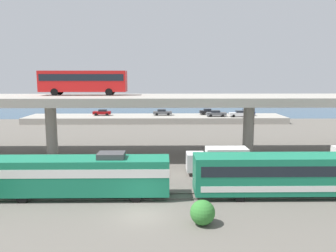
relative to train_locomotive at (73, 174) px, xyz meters
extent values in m
plane|color=#605B54|center=(6.42, -4.00, -2.19)|extent=(260.00, 260.00, 0.00)
cube|color=#59544C|center=(6.42, -0.71, -2.13)|extent=(110.00, 0.12, 0.12)
cube|color=#59544C|center=(6.42, 0.71, -2.13)|extent=(110.00, 0.12, 0.12)
cube|color=#197A56|center=(0.79, 0.00, -0.11)|extent=(15.84, 3.00, 3.20)
cube|color=white|center=(0.79, 0.00, 0.46)|extent=(15.84, 3.04, 0.77)
cube|color=black|center=(-5.51, 0.00, 0.78)|extent=(2.16, 2.70, 1.02)
cube|color=#3F3F42|center=(3.49, 0.00, 1.74)|extent=(2.40, 1.80, 0.50)
cylinder|color=black|center=(-4.16, -1.35, -1.71)|extent=(0.96, 0.18, 0.96)
cylinder|color=black|center=(-4.16, 1.35, -1.71)|extent=(0.96, 0.18, 0.96)
cylinder|color=black|center=(5.74, -1.35, -1.71)|extent=(0.96, 0.18, 0.96)
cylinder|color=black|center=(5.74, 1.35, -1.71)|extent=(0.96, 0.18, 0.96)
cube|color=#197A56|center=(22.26, 0.00, -0.03)|extent=(22.53, 3.00, 3.40)
cube|color=black|center=(22.26, 0.00, 0.58)|extent=(21.63, 3.04, 0.95)
cube|color=white|center=(22.26, 0.00, -0.98)|extent=(21.63, 3.04, 0.54)
cylinder|color=black|center=(14.94, -1.35, -1.73)|extent=(0.92, 0.18, 0.92)
cylinder|color=black|center=(14.94, 1.35, -1.73)|extent=(0.92, 0.18, 0.92)
cube|color=#9E998E|center=(6.42, 16.00, 5.58)|extent=(96.00, 11.16, 1.12)
cylinder|color=#9E998E|center=(-7.18, 16.00, 1.41)|extent=(1.50, 1.50, 7.21)
cylinder|color=#9E998E|center=(20.02, 16.00, 1.41)|extent=(1.50, 1.50, 7.21)
cube|color=red|center=(-2.95, 17.75, 8.09)|extent=(12.00, 2.55, 2.90)
cube|color=black|center=(-2.95, 17.75, 8.61)|extent=(11.52, 2.59, 0.93)
cube|color=black|center=(3.00, 17.75, 8.43)|extent=(0.08, 2.30, 1.74)
cylinder|color=black|center=(0.77, 18.96, 6.64)|extent=(1.00, 0.26, 1.00)
cylinder|color=black|center=(0.77, 16.53, 6.64)|extent=(1.00, 0.26, 1.00)
cylinder|color=black|center=(-6.67, 18.96, 6.64)|extent=(1.00, 0.26, 1.00)
cylinder|color=black|center=(-6.67, 16.53, 6.64)|extent=(1.00, 0.26, 1.00)
cube|color=silver|center=(11.81, 7.10, -0.75)|extent=(2.00, 2.30, 2.00)
cube|color=silver|center=(15.31, 7.10, -0.45)|extent=(4.60, 2.30, 2.60)
cylinder|color=black|center=(12.10, 6.01, -1.75)|extent=(0.88, 0.28, 0.88)
cylinder|color=black|center=(12.10, 8.19, -1.75)|extent=(0.88, 0.28, 0.88)
cylinder|color=black|center=(16.32, 6.01, -1.75)|extent=(0.88, 0.28, 0.88)
cylinder|color=black|center=(16.32, 8.19, -1.75)|extent=(0.88, 0.28, 0.88)
cube|color=#9E998E|center=(6.42, 51.00, -1.49)|extent=(61.99, 10.09, 1.41)
cube|color=#515459|center=(8.07, 52.01, -0.11)|extent=(4.56, 1.86, 0.70)
cube|color=#1E232B|center=(7.85, 52.01, 0.48)|extent=(2.01, 1.64, 0.48)
cylinder|color=black|center=(9.49, 52.89, -0.46)|extent=(0.64, 0.20, 0.64)
cylinder|color=black|center=(9.49, 51.13, -0.46)|extent=(0.64, 0.20, 0.64)
cylinder|color=black|center=(6.66, 52.89, -0.46)|extent=(0.64, 0.20, 0.64)
cylinder|color=black|center=(6.66, 51.13, -0.46)|extent=(0.64, 0.20, 0.64)
cube|color=silver|center=(26.20, 48.53, -0.11)|extent=(4.65, 1.76, 0.70)
cube|color=#1E232B|center=(26.43, 48.53, 0.48)|extent=(2.05, 1.55, 0.48)
cylinder|color=black|center=(24.76, 47.70, -0.46)|extent=(0.64, 0.20, 0.64)
cylinder|color=black|center=(24.76, 49.37, -0.46)|extent=(0.64, 0.20, 0.64)
cylinder|color=black|center=(27.64, 47.70, -0.46)|extent=(0.64, 0.20, 0.64)
cylinder|color=black|center=(27.64, 49.37, -0.46)|extent=(0.64, 0.20, 0.64)
cube|color=navy|center=(28.49, 51.24, -0.11)|extent=(4.13, 1.90, 0.70)
cube|color=#1E232B|center=(28.70, 51.24, 0.48)|extent=(1.82, 1.67, 0.48)
cylinder|color=black|center=(27.21, 50.34, -0.46)|extent=(0.64, 0.20, 0.64)
cylinder|color=black|center=(27.21, 52.14, -0.46)|extent=(0.64, 0.20, 0.64)
cylinder|color=black|center=(29.77, 50.34, -0.46)|extent=(0.64, 0.20, 0.64)
cylinder|color=black|center=(29.77, 52.14, -0.46)|extent=(0.64, 0.20, 0.64)
cube|color=maroon|center=(-6.81, 51.92, -0.11)|extent=(4.29, 1.74, 0.70)
cube|color=#1E232B|center=(-6.59, 51.92, 0.48)|extent=(1.89, 1.53, 0.48)
cylinder|color=black|center=(-8.14, 51.10, -0.46)|extent=(0.64, 0.20, 0.64)
cylinder|color=black|center=(-8.14, 52.75, -0.46)|extent=(0.64, 0.20, 0.64)
cylinder|color=black|center=(-5.47, 51.10, -0.46)|extent=(0.64, 0.20, 0.64)
cylinder|color=black|center=(-5.47, 52.75, -0.46)|extent=(0.64, 0.20, 0.64)
cube|color=#515459|center=(20.88, 49.08, -0.11)|extent=(4.64, 1.82, 0.70)
cube|color=#1E232B|center=(20.64, 49.08, 0.48)|extent=(2.04, 1.60, 0.48)
cylinder|color=black|center=(22.31, 49.94, -0.46)|extent=(0.64, 0.20, 0.64)
cylinder|color=black|center=(22.31, 48.21, -0.46)|extent=(0.64, 0.20, 0.64)
cylinder|color=black|center=(19.44, 49.94, -0.46)|extent=(0.64, 0.20, 0.64)
cylinder|color=black|center=(19.44, 48.21, -0.46)|extent=(0.64, 0.20, 0.64)
cube|color=black|center=(19.49, 53.19, -0.11)|extent=(4.19, 1.88, 0.70)
cube|color=#1E232B|center=(19.28, 53.19, 0.48)|extent=(1.84, 1.65, 0.48)
cylinder|color=black|center=(20.78, 54.08, -0.46)|extent=(0.64, 0.20, 0.64)
cylinder|color=black|center=(20.78, 52.30, -0.46)|extent=(0.64, 0.20, 0.64)
cylinder|color=black|center=(18.19, 54.08, -0.46)|extent=(0.64, 0.20, 0.64)
cylinder|color=black|center=(18.19, 52.30, -0.46)|extent=(0.64, 0.20, 0.64)
cube|color=#2D5170|center=(6.42, 74.00, -2.19)|extent=(140.00, 36.00, 0.01)
sphere|color=#327930|center=(11.10, -5.78, -1.25)|extent=(1.88, 1.88, 1.88)
camera|label=1|loc=(8.16, -29.19, 8.82)|focal=35.48mm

